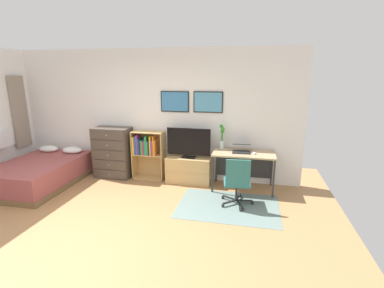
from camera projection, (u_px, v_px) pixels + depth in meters
ground_plane at (98, 234)px, 3.97m from camera, size 7.20×7.20×0.00m
wall_back_with_posters at (154, 115)px, 5.94m from camera, size 6.12×0.09×2.70m
area_rug at (228, 206)px, 4.78m from camera, size 1.70×1.20×0.01m
bed at (40, 173)px, 5.68m from camera, size 1.38×1.96×0.62m
dresser at (113, 152)px, 6.06m from camera, size 0.78×0.46×1.08m
bookshelf at (147, 150)px, 5.94m from camera, size 0.67×0.30×1.02m
tv_stand at (189, 170)px, 5.79m from camera, size 0.91×0.41×0.54m
television at (189, 143)px, 5.63m from camera, size 0.89×0.16×0.61m
desk at (244, 158)px, 5.44m from camera, size 1.17×0.63×0.74m
office_chair at (237, 181)px, 4.69m from camera, size 0.57×0.58×0.86m
laptop at (241, 149)px, 5.39m from camera, size 0.36×0.39×0.15m
computer_mouse at (254, 153)px, 5.24m from camera, size 0.06×0.10×0.03m
bamboo_vase at (222, 137)px, 5.57m from camera, size 0.10×0.10×0.49m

